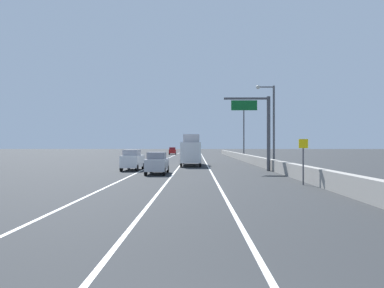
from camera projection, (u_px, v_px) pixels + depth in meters
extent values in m
plane|color=#26282B|center=(196.00, 158.00, 67.15)|extent=(320.00, 320.00, 0.00)
cube|color=silver|center=(164.00, 160.00, 58.22)|extent=(0.16, 130.00, 0.00)
cube|color=silver|center=(184.00, 160.00, 58.18)|extent=(0.16, 130.00, 0.00)
cube|color=silver|center=(205.00, 160.00, 58.13)|extent=(0.16, 130.00, 0.00)
cube|color=gray|center=(259.00, 161.00, 43.06)|extent=(0.60, 120.00, 1.10)
cylinder|color=#47474C|center=(269.00, 134.00, 34.42)|extent=(0.36, 0.36, 7.50)
cube|color=#47474C|center=(246.00, 99.00, 34.46)|extent=(4.50, 0.20, 0.20)
cube|color=#0C5923|center=(244.00, 105.00, 34.34)|extent=(2.60, 0.10, 1.00)
cylinder|color=#4C4C51|center=(303.00, 167.00, 22.32)|extent=(0.10, 0.10, 2.40)
cube|color=yellow|center=(303.00, 144.00, 22.28)|extent=(0.60, 0.04, 0.60)
cylinder|color=#4C4C51|center=(274.00, 127.00, 38.90)|extent=(0.24, 0.24, 9.37)
cube|color=#4C4C51|center=(266.00, 87.00, 38.92)|extent=(1.80, 0.12, 0.12)
sphere|color=beige|center=(258.00, 87.00, 38.93)|extent=(0.44, 0.44, 0.44)
cylinder|color=#4C4C51|center=(244.00, 134.00, 62.96)|extent=(0.24, 0.24, 9.37)
cube|color=#4C4C51|center=(239.00, 109.00, 62.98)|extent=(1.80, 0.12, 0.12)
sphere|color=beige|center=(234.00, 109.00, 62.99)|extent=(0.44, 0.44, 0.44)
cube|color=white|center=(133.00, 161.00, 35.49)|extent=(1.84, 4.25, 1.19)
cube|color=#96969E|center=(132.00, 153.00, 35.07)|extent=(1.56, 1.93, 0.60)
cylinder|color=black|center=(129.00, 166.00, 37.17)|extent=(0.24, 0.69, 0.68)
cylinder|color=black|center=(143.00, 166.00, 37.10)|extent=(0.24, 0.69, 0.68)
cylinder|color=black|center=(121.00, 168.00, 33.87)|extent=(0.24, 0.69, 0.68)
cylinder|color=black|center=(137.00, 168.00, 33.80)|extent=(0.24, 0.69, 0.68)
cube|color=#B7B7BC|center=(157.00, 164.00, 30.72)|extent=(1.76, 4.17, 1.03)
cube|color=gray|center=(157.00, 156.00, 30.30)|extent=(1.54, 1.88, 0.60)
cylinder|color=black|center=(151.00, 169.00, 32.36)|extent=(0.22, 0.68, 0.68)
cylinder|color=black|center=(168.00, 169.00, 32.33)|extent=(0.22, 0.68, 0.68)
cylinder|color=black|center=(146.00, 172.00, 29.10)|extent=(0.22, 0.68, 0.68)
cylinder|color=black|center=(164.00, 172.00, 29.07)|extent=(0.22, 0.68, 0.68)
cube|color=red|center=(172.00, 151.00, 94.38)|extent=(2.02, 4.50, 1.03)
cube|color=maroon|center=(172.00, 148.00, 93.93)|extent=(1.71, 2.05, 0.60)
cylinder|color=black|center=(170.00, 153.00, 96.12)|extent=(0.24, 0.69, 0.68)
cylinder|color=black|center=(176.00, 153.00, 96.16)|extent=(0.24, 0.69, 0.68)
cylinder|color=black|center=(169.00, 153.00, 92.59)|extent=(0.24, 0.69, 0.68)
cylinder|color=black|center=(175.00, 153.00, 92.63)|extent=(0.24, 0.69, 0.68)
cube|color=silver|center=(191.00, 152.00, 43.61)|extent=(2.41, 8.63, 2.42)
cube|color=gray|center=(191.00, 139.00, 45.51)|extent=(2.11, 1.90, 1.10)
cylinder|color=black|center=(183.00, 160.00, 47.24)|extent=(0.22, 1.00, 1.00)
cylinder|color=black|center=(200.00, 160.00, 47.21)|extent=(0.22, 1.00, 1.00)
cylinder|color=black|center=(181.00, 163.00, 40.01)|extent=(0.22, 1.00, 1.00)
cylinder|color=black|center=(200.00, 163.00, 39.98)|extent=(0.22, 1.00, 1.00)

